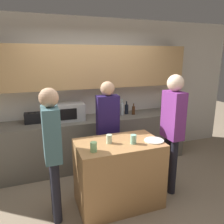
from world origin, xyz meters
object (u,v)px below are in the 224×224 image
object	(u,v)px
bottle_2	(122,109)
bottle_4	(133,110)
person_center	(52,145)
toaster	(32,118)
cup_0	(109,139)
bottle_3	(127,109)
plate_on_island	(154,140)
cup_1	(94,147)
bottle_1	(117,110)
person_right	(173,124)
bottle_0	(109,110)
person_left	(108,124)
microwave	(69,112)
potted_plant	(164,101)
cup_2	(133,139)

from	to	relation	value
bottle_2	bottle_4	world-z (taller)	bottle_2
bottle_2	person_center	size ratio (longest dim) A/B	0.19
toaster	cup_0	distance (m)	1.59
toaster	cup_0	world-z (taller)	toaster
bottle_2	bottle_3	world-z (taller)	bottle_2
bottle_4	plate_on_island	xyz separation A→B (m)	(-0.34, -1.36, -0.07)
cup_1	person_center	world-z (taller)	person_center
bottle_1	person_center	distance (m)	1.79
toaster	bottle_2	world-z (taller)	bottle_2
bottle_2	cup_0	world-z (taller)	bottle_2
cup_0	person_right	world-z (taller)	person_right
bottle_1	person_center	xyz separation A→B (m)	(-1.30, -1.22, -0.03)
bottle_0	person_left	bearing A→B (deg)	-110.92
plate_on_island	bottle_2	bearing A→B (deg)	85.24
bottle_4	cup_1	distance (m)	1.84
microwave	person_center	size ratio (longest dim) A/B	0.31
bottle_1	person_right	bearing A→B (deg)	-72.27
potted_plant	person_left	distance (m)	1.65
bottle_1	toaster	bearing A→B (deg)	176.84
cup_1	person_left	size ratio (longest dim) A/B	0.07
potted_plant	bottle_0	xyz separation A→B (m)	(-1.21, 0.01, -0.10)
plate_on_island	cup_1	distance (m)	0.85
cup_2	person_left	distance (m)	0.72
bottle_1	cup_2	size ratio (longest dim) A/B	2.67
bottle_1	bottle_3	bearing A→B (deg)	24.07
toaster	bottle_3	bearing A→B (deg)	0.73
bottle_1	bottle_3	size ratio (longest dim) A/B	1.26
microwave	toaster	size ratio (longest dim) A/B	2.00
bottle_0	cup_1	size ratio (longest dim) A/B	2.23
cup_1	cup_2	xyz separation A→B (m)	(0.55, 0.06, 0.00)
toaster	bottle_2	distance (m)	1.63
bottle_4	microwave	bearing A→B (deg)	176.93
bottle_3	person_right	distance (m)	1.32
plate_on_island	cup_0	bearing A→B (deg)	167.01
cup_1	person_right	world-z (taller)	person_right
potted_plant	toaster	bearing A→B (deg)	180.00
potted_plant	plate_on_island	world-z (taller)	potted_plant
bottle_3	person_right	size ratio (longest dim) A/B	0.14
bottle_0	bottle_3	world-z (taller)	bottle_0
cup_2	bottle_1	bearing A→B (deg)	77.42
potted_plant	person_center	bearing A→B (deg)	-151.26
bottle_0	bottle_1	distance (m)	0.16
toaster	person_left	bearing A→B (deg)	-32.45
bottle_2	person_center	distance (m)	1.92
toaster	cup_1	size ratio (longest dim) A/B	2.21
bottle_4	cup_1	size ratio (longest dim) A/B	1.87
bottle_0	toaster	bearing A→B (deg)	-179.40
bottle_1	person_left	world-z (taller)	person_left
bottle_4	person_right	distance (m)	1.22
microwave	plate_on_island	distance (m)	1.69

